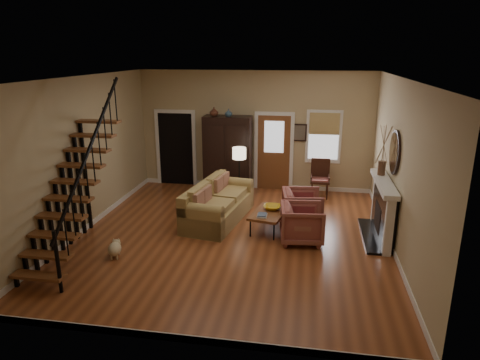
% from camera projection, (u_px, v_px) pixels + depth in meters
% --- Properties ---
extents(room, '(7.00, 7.33, 3.30)m').
position_uv_depth(room, '(228.00, 149.00, 10.38)').
color(room, brown).
rests_on(room, ground).
extents(staircase, '(0.94, 2.80, 3.20)m').
position_uv_depth(staircase, '(70.00, 176.00, 7.83)').
color(staircase, brown).
rests_on(staircase, ground).
extents(fireplace, '(0.33, 1.95, 2.30)m').
position_uv_depth(fireplace, '(385.00, 205.00, 8.86)').
color(fireplace, black).
rests_on(fireplace, ground).
extents(armoire, '(1.30, 0.60, 2.10)m').
position_uv_depth(armoire, '(228.00, 154.00, 11.87)').
color(armoire, black).
rests_on(armoire, ground).
extents(vase_a, '(0.24, 0.24, 0.25)m').
position_uv_depth(vase_a, '(214.00, 112.00, 11.49)').
color(vase_a, '#4C2619').
rests_on(vase_a, armoire).
extents(vase_b, '(0.20, 0.20, 0.21)m').
position_uv_depth(vase_b, '(229.00, 113.00, 11.43)').
color(vase_b, '#334C60').
rests_on(vase_b, armoire).
extents(sofa, '(1.35, 2.43, 0.86)m').
position_uv_depth(sofa, '(219.00, 203.00, 9.88)').
color(sofa, '#A4864A').
rests_on(sofa, ground).
extents(coffee_table, '(0.86, 1.22, 0.43)m').
position_uv_depth(coffee_table, '(269.00, 221.00, 9.39)').
color(coffee_table, brown).
rests_on(coffee_table, ground).
extents(bowl, '(0.38, 0.38, 0.09)m').
position_uv_depth(bowl, '(272.00, 207.00, 9.45)').
color(bowl, gold).
rests_on(bowl, coffee_table).
extents(books, '(0.20, 0.28, 0.05)m').
position_uv_depth(books, '(262.00, 215.00, 9.06)').
color(books, beige).
rests_on(books, coffee_table).
extents(armchair_left, '(0.95, 0.93, 0.79)m').
position_uv_depth(armchair_left, '(302.00, 223.00, 8.77)').
color(armchair_left, maroon).
rests_on(armchair_left, ground).
extents(armchair_right, '(0.99, 0.96, 0.80)m').
position_uv_depth(armchair_right, '(302.00, 207.00, 9.65)').
color(armchair_right, maroon).
rests_on(armchair_right, ground).
extents(floor_lamp, '(0.42, 0.42, 1.49)m').
position_uv_depth(floor_lamp, '(239.00, 176.00, 10.82)').
color(floor_lamp, black).
rests_on(floor_lamp, ground).
extents(side_chair, '(0.54, 0.54, 1.02)m').
position_uv_depth(side_chair, '(320.00, 179.00, 11.44)').
color(side_chair, '#3A1D12').
rests_on(side_chair, ground).
extents(dog, '(0.35, 0.47, 0.31)m').
position_uv_depth(dog, '(115.00, 250.00, 8.14)').
color(dog, beige).
rests_on(dog, ground).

